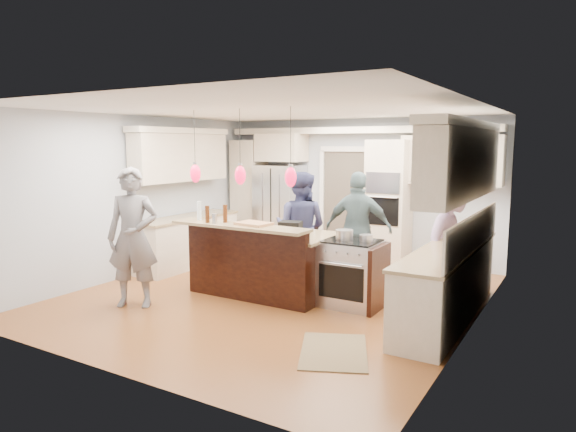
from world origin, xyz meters
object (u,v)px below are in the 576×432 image
object	(u,v)px
refrigerator	(280,209)
person_bar_end	(133,238)
island_range	(353,274)
kitchen_island	(264,261)
person_far_left	(301,228)

from	to	relation	value
refrigerator	person_bar_end	world-z (taller)	person_bar_end
refrigerator	person_bar_end	bearing A→B (deg)	-88.35
refrigerator	island_range	xyz separation A→B (m)	(2.71, -2.49, -0.44)
kitchen_island	person_far_left	bearing A→B (deg)	76.59
refrigerator	person_far_left	distance (m)	2.33
kitchen_island	refrigerator	bearing A→B (deg)	116.89
person_bar_end	person_far_left	size ratio (longest dim) A/B	1.07
refrigerator	island_range	size ratio (longest dim) A/B	1.96
island_range	person_bar_end	bearing A→B (deg)	-149.50
island_range	person_bar_end	distance (m)	3.05
kitchen_island	person_bar_end	xyz separation A→B (m)	(-1.19, -1.45, 0.47)
island_range	person_far_left	bearing A→B (deg)	150.14
kitchen_island	island_range	world-z (taller)	kitchen_island
kitchen_island	person_far_left	world-z (taller)	person_far_left
island_range	person_bar_end	world-z (taller)	person_bar_end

